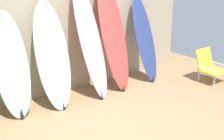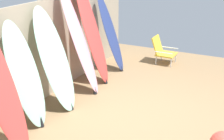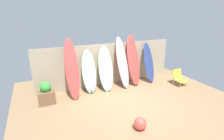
{
  "view_description": "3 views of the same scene",
  "coord_description": "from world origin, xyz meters",
  "px_view_note": "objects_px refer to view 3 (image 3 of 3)",
  "views": [
    {
      "loc": [
        -2.56,
        -2.99,
        2.32
      ],
      "look_at": [
        0.29,
        0.73,
        0.72
      ],
      "focal_mm": 50.0,
      "sensor_mm": 36.0,
      "label": 1
    },
    {
      "loc": [
        -4.33,
        -1.54,
        2.58
      ],
      "look_at": [
        -0.42,
        0.43,
        0.92
      ],
      "focal_mm": 50.0,
      "sensor_mm": 36.0,
      "label": 2
    },
    {
      "loc": [
        -2.87,
        -4.6,
        3.03
      ],
      "look_at": [
        -0.35,
        0.89,
        1.03
      ],
      "focal_mm": 28.0,
      "sensor_mm": 36.0,
      "label": 3
    }
  ],
  "objects_px": {
    "surfboard_red_0": "(72,69)",
    "surfboard_red_4": "(133,61)",
    "surfboard_pink_3": "(122,63)",
    "surfboard_navy_5": "(149,63)",
    "beach_chair": "(179,77)",
    "surfboard_seafoam_2": "(106,69)",
    "beach_ball": "(140,124)",
    "planter_box": "(46,94)",
    "surfboard_seafoam_1": "(89,72)"
  },
  "relations": [
    {
      "from": "surfboard_red_0",
      "to": "surfboard_red_4",
      "type": "bearing_deg",
      "value": 2.41
    },
    {
      "from": "surfboard_pink_3",
      "to": "surfboard_red_4",
      "type": "xyz_separation_m",
      "value": [
        0.55,
        0.05,
        0.03
      ]
    },
    {
      "from": "surfboard_pink_3",
      "to": "surfboard_navy_5",
      "type": "xyz_separation_m",
      "value": [
        1.35,
        0.03,
        -0.17
      ]
    },
    {
      "from": "surfboard_navy_5",
      "to": "beach_chair",
      "type": "distance_m",
      "value": 1.45
    },
    {
      "from": "surfboard_seafoam_2",
      "to": "beach_ball",
      "type": "height_order",
      "value": "surfboard_seafoam_2"
    },
    {
      "from": "surfboard_red_4",
      "to": "planter_box",
      "type": "bearing_deg",
      "value": -175.74
    },
    {
      "from": "surfboard_red_0",
      "to": "surfboard_seafoam_1",
      "type": "xyz_separation_m",
      "value": [
        0.68,
        0.14,
        -0.25
      ]
    },
    {
      "from": "surfboard_pink_3",
      "to": "beach_chair",
      "type": "relative_size",
      "value": 3.19
    },
    {
      "from": "surfboard_pink_3",
      "to": "surfboard_navy_5",
      "type": "height_order",
      "value": "surfboard_pink_3"
    },
    {
      "from": "surfboard_seafoam_1",
      "to": "beach_ball",
      "type": "relative_size",
      "value": 4.77
    },
    {
      "from": "surfboard_seafoam_2",
      "to": "surfboard_navy_5",
      "type": "distance_m",
      "value": 2.1
    },
    {
      "from": "surfboard_seafoam_1",
      "to": "surfboard_seafoam_2",
      "type": "height_order",
      "value": "surfboard_seafoam_2"
    },
    {
      "from": "surfboard_red_4",
      "to": "beach_ball",
      "type": "relative_size",
      "value": 6.13
    },
    {
      "from": "surfboard_red_4",
      "to": "surfboard_navy_5",
      "type": "height_order",
      "value": "surfboard_red_4"
    },
    {
      "from": "surfboard_red_4",
      "to": "surfboard_navy_5",
      "type": "distance_m",
      "value": 0.83
    },
    {
      "from": "surfboard_seafoam_2",
      "to": "surfboard_pink_3",
      "type": "height_order",
      "value": "surfboard_pink_3"
    },
    {
      "from": "surfboard_seafoam_1",
      "to": "surfboard_navy_5",
      "type": "relative_size",
      "value": 0.95
    },
    {
      "from": "planter_box",
      "to": "surfboard_red_4",
      "type": "bearing_deg",
      "value": 4.26
    },
    {
      "from": "surfboard_seafoam_2",
      "to": "surfboard_red_4",
      "type": "bearing_deg",
      "value": 1.05
    },
    {
      "from": "surfboard_seafoam_1",
      "to": "surfboard_navy_5",
      "type": "distance_m",
      "value": 2.78
    },
    {
      "from": "beach_ball",
      "to": "planter_box",
      "type": "bearing_deg",
      "value": 129.95
    },
    {
      "from": "surfboard_navy_5",
      "to": "beach_chair",
      "type": "xyz_separation_m",
      "value": [
        0.98,
        -0.92,
        -0.54
      ]
    },
    {
      "from": "surfboard_seafoam_2",
      "to": "surfboard_pink_3",
      "type": "relative_size",
      "value": 0.84
    },
    {
      "from": "surfboard_red_0",
      "to": "surfboard_navy_5",
      "type": "height_order",
      "value": "surfboard_red_0"
    },
    {
      "from": "surfboard_red_0",
      "to": "planter_box",
      "type": "xyz_separation_m",
      "value": [
        -0.98,
        -0.16,
        -0.73
      ]
    },
    {
      "from": "surfboard_red_0",
      "to": "surfboard_seafoam_1",
      "type": "relative_size",
      "value": 1.3
    },
    {
      "from": "surfboard_pink_3",
      "to": "beach_chair",
      "type": "distance_m",
      "value": 2.59
    },
    {
      "from": "surfboard_pink_3",
      "to": "beach_ball",
      "type": "relative_size",
      "value": 5.99
    },
    {
      "from": "beach_chair",
      "to": "surfboard_pink_3",
      "type": "bearing_deg",
      "value": 160.68
    },
    {
      "from": "surfboard_navy_5",
      "to": "planter_box",
      "type": "xyz_separation_m",
      "value": [
        -4.44,
        -0.26,
        -0.52
      ]
    },
    {
      "from": "surfboard_seafoam_1",
      "to": "surfboard_pink_3",
      "type": "height_order",
      "value": "surfboard_pink_3"
    },
    {
      "from": "surfboard_seafoam_1",
      "to": "surfboard_pink_3",
      "type": "distance_m",
      "value": 1.45
    },
    {
      "from": "beach_ball",
      "to": "beach_chair",
      "type": "bearing_deg",
      "value": 30.48
    },
    {
      "from": "surfboard_navy_5",
      "to": "planter_box",
      "type": "distance_m",
      "value": 4.48
    },
    {
      "from": "surfboard_pink_3",
      "to": "beach_chair",
      "type": "bearing_deg",
      "value": -20.73
    },
    {
      "from": "surfboard_pink_3",
      "to": "surfboard_navy_5",
      "type": "bearing_deg",
      "value": 1.32
    },
    {
      "from": "surfboard_seafoam_1",
      "to": "planter_box",
      "type": "relative_size",
      "value": 2.08
    },
    {
      "from": "surfboard_seafoam_1",
      "to": "surfboard_red_0",
      "type": "bearing_deg",
      "value": -168.5
    },
    {
      "from": "surfboard_seafoam_2",
      "to": "beach_chair",
      "type": "relative_size",
      "value": 2.7
    },
    {
      "from": "surfboard_navy_5",
      "to": "beach_chair",
      "type": "height_order",
      "value": "surfboard_navy_5"
    },
    {
      "from": "beach_chair",
      "to": "beach_ball",
      "type": "xyz_separation_m",
      "value": [
        -3.26,
        -1.92,
        -0.15
      ]
    },
    {
      "from": "surfboard_seafoam_1",
      "to": "surfboard_red_4",
      "type": "bearing_deg",
      "value": -0.75
    },
    {
      "from": "surfboard_seafoam_2",
      "to": "planter_box",
      "type": "bearing_deg",
      "value": -173.97
    },
    {
      "from": "planter_box",
      "to": "beach_ball",
      "type": "bearing_deg",
      "value": -50.05
    },
    {
      "from": "surfboard_seafoam_1",
      "to": "beach_chair",
      "type": "distance_m",
      "value": 3.92
    },
    {
      "from": "surfboard_seafoam_1",
      "to": "surfboard_seafoam_2",
      "type": "bearing_deg",
      "value": -4.16
    },
    {
      "from": "surfboard_seafoam_2",
      "to": "surfboard_navy_5",
      "type": "xyz_separation_m",
      "value": [
        2.1,
        0.01,
        -0.01
      ]
    },
    {
      "from": "surfboard_navy_5",
      "to": "beach_ball",
      "type": "bearing_deg",
      "value": -128.79
    },
    {
      "from": "surfboard_red_4",
      "to": "beach_chair",
      "type": "distance_m",
      "value": 2.14
    },
    {
      "from": "surfboard_pink_3",
      "to": "planter_box",
      "type": "bearing_deg",
      "value": -175.83
    }
  ]
}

